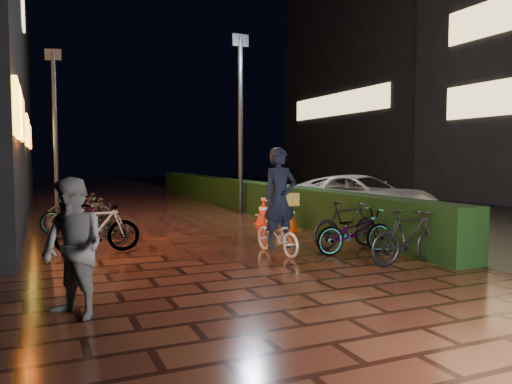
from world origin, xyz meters
name	(u,v)px	position (x,y,z in m)	size (l,w,h in m)	color
ground	(239,262)	(0.00, 0.00, 0.00)	(80.00, 80.00, 0.00)	#381911
asphalt_road	(433,211)	(9.00, 5.00, 0.00)	(11.00, 60.00, 0.01)	black
hedge	(243,195)	(3.30, 8.00, 0.50)	(0.70, 20.00, 1.00)	black
bystander_person	(73,248)	(-2.82, -2.08, 0.80)	(0.77, 0.60, 1.59)	slate
van	(361,197)	(5.52, 4.21, 0.65)	(2.13, 4.62, 1.28)	#A9A9AD
far_buildings	(500,60)	(17.23, 9.61, 6.47)	(9.08, 31.00, 14.00)	black
lamp_post_hedge	(240,116)	(2.77, 6.90, 3.12)	(0.54, 0.15, 5.67)	black
lamp_post_sf	(55,125)	(-2.66, 8.76, 2.81)	(0.49, 0.20, 5.12)	black
cyclist	(278,215)	(0.92, 0.33, 0.74)	(0.75, 1.43, 1.99)	white
traffic_barrier	(276,214)	(2.43, 3.57, 0.36)	(0.54, 1.78, 0.72)	#EC490C
cart_assembly	(284,202)	(3.27, 4.80, 0.53)	(0.70, 0.59, 1.04)	black
parked_bikes_storefront	(84,219)	(-2.25, 3.66, 0.45)	(1.84, 4.12, 0.94)	black
parked_bikes_hedge	(367,231)	(2.41, -0.38, 0.45)	(1.88, 2.20, 0.94)	black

